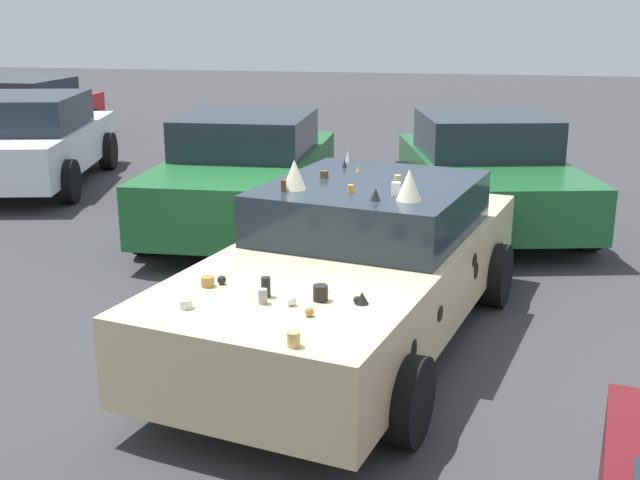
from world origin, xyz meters
TOP-DOWN VIEW (x-y plane):
  - ground_plane at (0.00, 0.00)m, footprint 60.00×60.00m
  - art_car_decorated at (0.07, -0.02)m, footprint 4.78×2.75m
  - parked_sedan_near_right at (4.30, -1.10)m, footprint 4.39×2.73m
  - parked_sedan_row_back_center at (3.41, 1.95)m, footprint 4.27×2.13m
  - parked_sedan_near_left at (5.26, 6.06)m, footprint 4.50×2.67m
  - parked_sedan_far_right at (9.02, 8.49)m, footprint 4.23×1.98m

SIDE VIEW (x-z plane):
  - ground_plane at x=0.00m, z-range 0.00..0.00m
  - art_car_decorated at x=0.07m, z-range -0.12..1.47m
  - parked_sedan_far_right at x=9.02m, z-range 0.01..1.36m
  - parked_sedan_near_right at x=4.30m, z-range -0.02..1.41m
  - parked_sedan_row_back_center at x=3.41m, z-range -0.01..1.46m
  - parked_sedan_near_left at x=5.26m, z-range 0.01..1.48m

